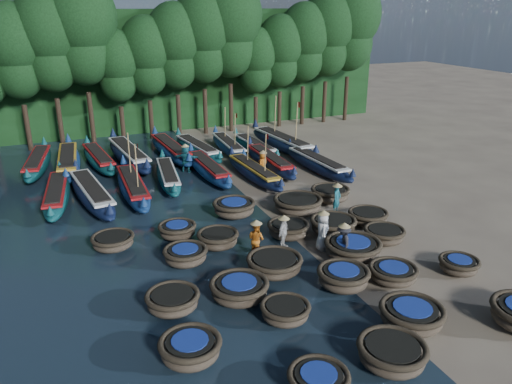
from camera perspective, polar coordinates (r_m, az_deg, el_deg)
name	(u,v)px	position (r m, az deg, el deg)	size (l,w,h in m)	color
ground	(281,228)	(24.60, 2.93, -4.08)	(120.00, 120.00, 0.00)	gray
foliage_wall	(165,70)	(45.00, -10.31, 13.52)	(40.00, 3.00, 10.00)	black
coracle_1	(318,381)	(15.00, 7.15, -20.65)	(2.09, 2.09, 0.67)	brown
coracle_2	(392,353)	(16.23, 15.27, -17.37)	(2.38, 2.38, 0.78)	brown
coracle_3	(412,315)	(18.07, 17.37, -13.28)	(2.39, 2.39, 0.79)	brown
coracle_5	(190,348)	(16.02, -7.52, -17.31)	(2.28, 2.28, 0.77)	brown
coracle_6	(285,311)	(17.65, 3.37, -13.43)	(1.77, 1.77, 0.66)	brown
coracle_7	(343,277)	(19.67, 9.95, -9.55)	(2.44, 2.44, 0.81)	brown
coracle_8	(393,273)	(20.54, 15.40, -8.91)	(2.15, 2.15, 0.67)	brown
coracle_9	(459,265)	(22.04, 22.18, -7.70)	(1.64, 1.64, 0.64)	brown
coracle_10	(173,301)	(18.33, -9.50, -12.14)	(2.31, 2.31, 0.73)	brown
coracle_11	(239,289)	(18.69, -1.92, -11.03)	(2.41, 2.41, 0.78)	brown
coracle_12	(274,264)	(20.38, 2.12, -8.22)	(2.41, 2.41, 0.76)	brown
coracle_13	(353,248)	(21.91, 11.00, -6.33)	(2.92, 2.92, 0.82)	brown
coracle_14	(384,234)	(23.66, 14.45, -4.71)	(2.24, 2.24, 0.70)	brown
coracle_15	(186,255)	(21.29, -8.06, -7.12)	(2.10, 2.10, 0.73)	brown
coracle_16	(218,239)	(22.51, -4.37, -5.33)	(2.21, 2.21, 0.76)	brown
coracle_17	(288,229)	(23.40, 3.71, -4.26)	(2.35, 2.35, 0.76)	brown
coracle_18	(333,225)	(23.98, 8.82, -3.76)	(2.24, 2.24, 0.81)	brown
coracle_19	(368,217)	(25.38, 12.69, -2.78)	(2.42, 2.42, 0.71)	brown
coracle_20	(113,241)	(23.24, -16.03, -5.42)	(2.15, 2.15, 0.66)	brown
coracle_21	(177,230)	(23.61, -8.98, -4.31)	(2.08, 2.08, 0.72)	brown
coracle_22	(234,208)	(25.69, -2.52, -1.80)	(2.23, 2.23, 0.83)	brown
coracle_23	(298,204)	(26.24, 4.80, -1.36)	(2.60, 2.60, 0.85)	brown
coracle_24	(330,194)	(27.95, 8.48, -0.18)	(2.28, 2.28, 0.80)	brown
long_boat_1	(57,194)	(29.50, -21.82, -0.23)	(2.11, 7.73, 1.37)	#0E4A51
long_boat_2	(92,193)	(28.83, -18.27, -0.13)	(2.51, 8.46, 1.50)	#0F1237
long_boat_3	(133,187)	(29.27, -13.88, 0.58)	(1.58, 8.11, 3.44)	navy
long_boat_4	(168,176)	(30.94, -10.01, 1.84)	(2.15, 7.22, 1.28)	#0E4A51
long_boat_5	(208,169)	(31.87, -5.51, 2.69)	(1.52, 7.77, 1.37)	navy
long_boat_6	(254,172)	(31.13, -0.24, 2.33)	(1.68, 7.59, 3.23)	#0F1237
long_boat_7	(270,161)	(33.26, 1.58, 3.56)	(1.57, 7.92, 1.39)	#0F1237
long_boat_8	(318,164)	(32.94, 7.09, 3.24)	(1.79, 7.95, 1.40)	#0F1237
long_boat_9	(38,163)	(35.87, -23.69, 3.07)	(2.46, 7.90, 1.40)	#0E4A51
long_boat_10	(68,162)	(35.19, -20.69, 3.27)	(2.16, 8.78, 1.55)	navy
long_boat_11	(99,159)	(35.46, -17.55, 3.66)	(2.14, 7.77, 1.37)	#0E4A51
long_boat_12	(129,155)	(35.53, -14.33, 4.17)	(2.49, 9.18, 1.62)	#0F1237
long_boat_13	(171,150)	(36.34, -9.74, 4.81)	(2.01, 8.54, 1.51)	navy
long_boat_14	(198,148)	(36.53, -6.70, 4.96)	(2.32, 7.74, 1.37)	#0E4A51
long_boat_15	(228,146)	(37.07, -3.16, 5.28)	(1.68, 7.52, 3.20)	navy
long_boat_16	(255,147)	(36.91, -0.14, 5.22)	(1.70, 7.30, 1.29)	#0E4A51
long_boat_17	(283,142)	(37.63, 3.05, 5.69)	(2.43, 9.17, 3.91)	#0F1237
fisherman_0	(323,230)	(22.24, 7.64, -4.34)	(0.86, 1.03, 1.99)	silver
fisherman_1	(337,197)	(26.35, 9.23, -0.53)	(0.67, 0.59, 1.73)	#195D6A
fisherman_2	(256,238)	(21.51, 0.03, -5.29)	(0.91, 0.98, 1.81)	#C26619
fisherman_3	(343,242)	(21.48, 9.95, -5.65)	(0.96, 1.22, 1.85)	black
fisherman_4	(284,231)	(22.27, 3.17, -4.48)	(0.90, 0.84, 1.69)	silver
fisherman_5	(186,158)	(32.81, -8.03, 3.84)	(1.68, 1.35, 1.99)	#195D6A
fisherman_6	(263,163)	(31.65, 0.81, 3.32)	(0.94, 0.86, 1.82)	#C26619
tree_2	(15,50)	(40.25, -25.84, 14.42)	(4.51, 4.51, 10.63)	black
tree_3	(49,39)	(40.18, -22.63, 15.84)	(4.92, 4.92, 11.60)	black
tree_4	(81,29)	(40.26, -19.37, 17.21)	(5.34, 5.34, 12.58)	black
tree_5	(117,65)	(40.68, -15.61, 13.78)	(3.68, 3.68, 8.68)	black
tree_6	(146,55)	(40.98, -12.42, 15.04)	(4.09, 4.09, 9.65)	black
tree_7	(175,45)	(41.42, -9.24, 16.24)	(4.51, 4.51, 10.63)	black
tree_8	(203,36)	(41.99, -6.11, 17.36)	(4.92, 4.92, 11.60)	black
tree_9	(230,26)	(42.68, -3.04, 18.39)	(5.34, 5.34, 12.58)	black
tree_10	(256,59)	(43.69, -0.03, 14.92)	(3.68, 3.68, 8.68)	black
tree_11	(280,50)	(44.57, 2.80, 15.88)	(4.09, 4.09, 9.65)	black
tree_12	(304,41)	(45.55, 5.55, 16.76)	(4.51, 4.51, 10.63)	black
tree_13	(328,33)	(46.64, 8.19, 17.57)	(4.92, 4.92, 11.60)	black
tree_14	(350,24)	(47.82, 10.74, 18.31)	(5.34, 5.34, 12.58)	black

